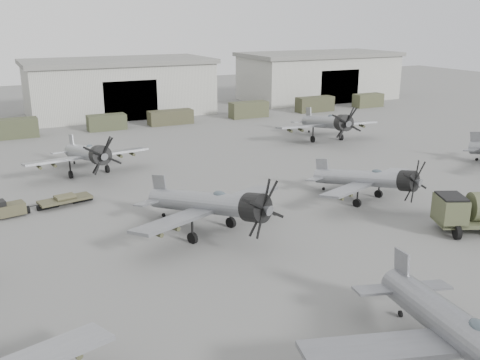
# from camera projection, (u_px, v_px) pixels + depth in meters

# --- Properties ---
(ground) EXTENTS (220.00, 220.00, 0.00)m
(ground) POSITION_uv_depth(u_px,v_px,m) (367.00, 268.00, 33.20)
(ground) COLOR #525250
(ground) RESTS_ON ground
(hangar_center) EXTENTS (29.00, 14.80, 8.70)m
(hangar_center) POSITION_uv_depth(u_px,v_px,m) (119.00, 87.00, 85.18)
(hangar_center) COLOR #B1B2A7
(hangar_center) RESTS_ON ground
(hangar_right) EXTENTS (29.00, 14.80, 8.70)m
(hangar_right) POSITION_uv_depth(u_px,v_px,m) (318.00, 76.00, 101.13)
(hangar_right) COLOR #B1B2A7
(hangar_right) RESTS_ON ground
(support_truck_2) EXTENTS (5.19, 2.20, 2.51)m
(support_truck_2) POSITION_uv_depth(u_px,v_px,m) (17.00, 128.00, 68.90)
(support_truck_2) COLOR #393E28
(support_truck_2) RESTS_ON ground
(support_truck_3) EXTENTS (5.21, 2.20, 2.13)m
(support_truck_3) POSITION_uv_depth(u_px,v_px,m) (107.00, 122.00, 73.81)
(support_truck_3) COLOR #3A3F29
(support_truck_3) RESTS_ON ground
(support_truck_4) EXTENTS (6.47, 2.20, 2.04)m
(support_truck_4) POSITION_uv_depth(u_px,v_px,m) (171.00, 117.00, 77.71)
(support_truck_4) COLOR #3C3B27
(support_truck_4) RESTS_ON ground
(support_truck_5) EXTENTS (6.03, 2.20, 2.43)m
(support_truck_5) POSITION_uv_depth(u_px,v_px,m) (249.00, 110.00, 83.02)
(support_truck_5) COLOR #40422B
(support_truck_5) RESTS_ON ground
(support_truck_6) EXTENTS (6.41, 2.20, 2.44)m
(support_truck_6) POSITION_uv_depth(u_px,v_px,m) (315.00, 104.00, 88.16)
(support_truck_6) COLOR #383925
(support_truck_6) RESTS_ON ground
(support_truck_7) EXTENTS (5.25, 2.20, 2.27)m
(support_truck_7) POSITION_uv_depth(u_px,v_px,m) (368.00, 100.00, 92.82)
(support_truck_7) COLOR #42442C
(support_truck_7) RESTS_ON ground
(aircraft_near_1) EXTENTS (13.64, 12.28, 5.46)m
(aircraft_near_1) POSITION_uv_depth(u_px,v_px,m) (467.00, 338.00, 21.67)
(aircraft_near_1) COLOR gray
(aircraft_near_1) RESTS_ON ground
(aircraft_mid_1) EXTENTS (12.75, 11.53, 5.18)m
(aircraft_mid_1) POSITION_uv_depth(u_px,v_px,m) (213.00, 204.00, 37.57)
(aircraft_mid_1) COLOR gray
(aircraft_mid_1) RESTS_ON ground
(aircraft_mid_2) EXTENTS (11.07, 9.98, 4.45)m
(aircraft_mid_2) POSITION_uv_depth(u_px,v_px,m) (371.00, 179.00, 44.50)
(aircraft_mid_2) COLOR #919399
(aircraft_mid_2) RESTS_ON ground
(aircraft_far_0) EXTENTS (12.24, 11.02, 4.86)m
(aircraft_far_0) POSITION_uv_depth(u_px,v_px,m) (88.00, 154.00, 52.08)
(aircraft_far_0) COLOR #92959A
(aircraft_far_0) RESTS_ON ground
(aircraft_far_1) EXTENTS (13.21, 11.89, 5.24)m
(aircraft_far_1) POSITION_uv_depth(u_px,v_px,m) (328.00, 123.00, 66.55)
(aircraft_far_1) COLOR gray
(aircraft_far_1) RESTS_ON ground
(tug_trailer) EXTENTS (7.55, 2.82, 1.50)m
(tug_trailer) POSITION_uv_depth(u_px,v_px,m) (32.00, 205.00, 42.66)
(tug_trailer) COLOR #42402B
(tug_trailer) RESTS_ON ground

